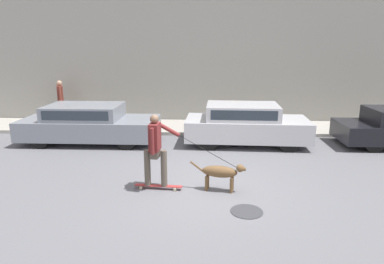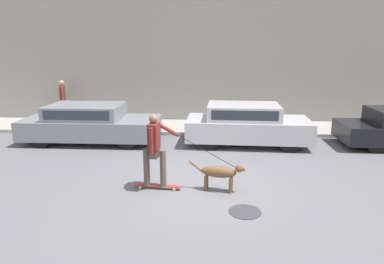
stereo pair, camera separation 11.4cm
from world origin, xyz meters
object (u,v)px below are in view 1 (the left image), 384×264
at_px(parked_car_0, 89,124).
at_px(dog, 221,172).
at_px(skateboarder, 156,148).
at_px(pedestrian_with_bag, 61,99).
at_px(parked_car_1, 246,124).

relative_size(parked_car_0, dog, 3.61).
relative_size(skateboarder, pedestrian_with_bag, 1.39).
relative_size(parked_car_1, dog, 3.23).
distance_m(parked_car_0, pedestrian_with_bag, 3.35).
distance_m(skateboarder, pedestrian_with_bag, 8.06).
bearing_deg(parked_car_1, skateboarder, -119.95).
height_order(parked_car_1, pedestrian_with_bag, pedestrian_with_bag).
bearing_deg(pedestrian_with_bag, dog, 111.65).
xyz_separation_m(parked_car_0, pedestrian_with_bag, (-2.05, 2.61, 0.43)).
distance_m(parked_car_1, dog, 3.95).
relative_size(dog, pedestrian_with_bag, 0.73).
relative_size(parked_car_0, skateboarder, 1.90).
xyz_separation_m(parked_car_1, dog, (-0.93, -3.84, -0.24)).
bearing_deg(dog, parked_car_0, 149.05).
distance_m(dog, skateboarder, 1.54).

